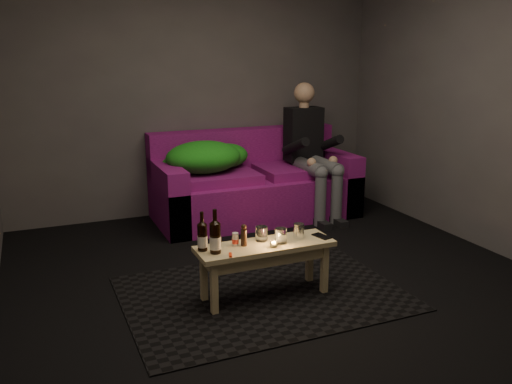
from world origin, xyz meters
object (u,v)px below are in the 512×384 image
(person, at_px, (311,148))
(beer_bottle_a, at_px, (202,236))
(sofa, at_px, (254,186))
(coffee_table, at_px, (265,253))
(beer_bottle_b, at_px, (215,237))
(steel_cup, at_px, (299,231))

(person, relative_size, beer_bottle_a, 5.12)
(sofa, xyz_separation_m, person, (0.58, -0.17, 0.40))
(person, xyz_separation_m, coffee_table, (-1.26, -1.69, -0.39))
(sofa, relative_size, coffee_table, 2.11)
(person, relative_size, coffee_table, 1.41)
(beer_bottle_b, bearing_deg, sofa, 60.72)
(beer_bottle_a, height_order, beer_bottle_b, beer_bottle_b)
(person, height_order, coffee_table, person)
(sofa, xyz_separation_m, beer_bottle_a, (-1.12, -1.81, 0.18))
(steel_cup, bearing_deg, person, 59.34)
(beer_bottle_b, bearing_deg, beer_bottle_a, 129.13)
(person, xyz_separation_m, steel_cup, (-0.99, -1.67, -0.27))
(coffee_table, height_order, beer_bottle_b, beer_bottle_b)
(coffee_table, height_order, steel_cup, steel_cup)
(person, bearing_deg, beer_bottle_a, -136.10)
(coffee_table, bearing_deg, beer_bottle_a, 173.74)
(person, distance_m, beer_bottle_b, 2.39)
(coffee_table, xyz_separation_m, beer_bottle_a, (-0.44, 0.05, 0.17))
(sofa, bearing_deg, beer_bottle_b, -119.28)
(person, distance_m, beer_bottle_a, 2.38)
(beer_bottle_b, distance_m, steel_cup, 0.66)
(person, height_order, steel_cup, person)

